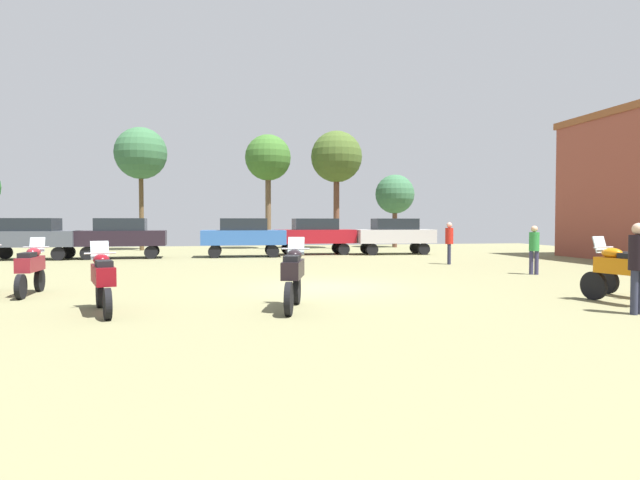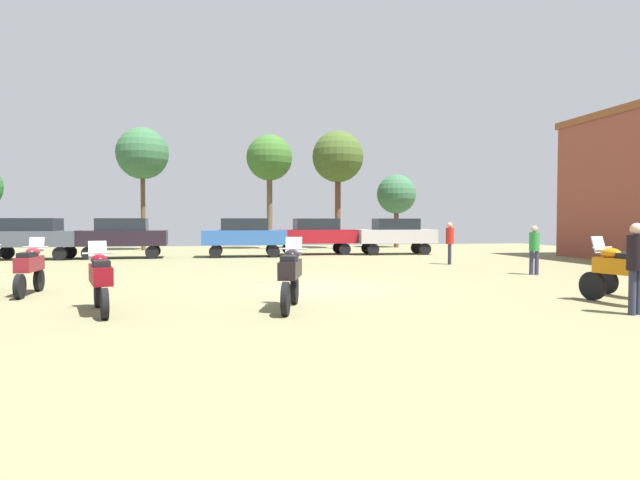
% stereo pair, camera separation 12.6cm
% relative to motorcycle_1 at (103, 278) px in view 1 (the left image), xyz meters
% --- Properties ---
extents(ground_plane, '(44.00, 52.00, 0.02)m').
position_rel_motorcycle_1_xyz_m(ground_plane, '(5.26, 3.25, -0.72)').
color(ground_plane, '#74724D').
extents(motorcycle_1, '(0.82, 2.16, 1.44)m').
position_rel_motorcycle_1_xyz_m(motorcycle_1, '(0.00, 0.00, 0.00)').
color(motorcycle_1, black).
rests_on(motorcycle_1, ground).
extents(motorcycle_3, '(0.62, 2.07, 1.44)m').
position_rel_motorcycle_1_xyz_m(motorcycle_3, '(-2.32, 3.11, -0.00)').
color(motorcycle_3, black).
rests_on(motorcycle_3, ground).
extents(motorcycle_5, '(0.74, 2.12, 1.50)m').
position_rel_motorcycle_1_xyz_m(motorcycle_5, '(11.15, -1.01, 0.03)').
color(motorcycle_5, black).
rests_on(motorcycle_5, ground).
extents(motorcycle_6, '(0.77, 2.14, 1.51)m').
position_rel_motorcycle_1_xyz_m(motorcycle_6, '(3.83, -0.31, 0.03)').
color(motorcycle_6, black).
rests_on(motorcycle_6, ground).
extents(motorcycle_9, '(0.68, 2.08, 1.45)m').
position_rel_motorcycle_1_xyz_m(motorcycle_9, '(12.21, -0.18, 0.00)').
color(motorcycle_9, black).
rests_on(motorcycle_9, ground).
extents(car_1, '(4.36, 1.94, 2.00)m').
position_rel_motorcycle_1_xyz_m(car_1, '(3.65, 16.52, 0.46)').
color(car_1, black).
rests_on(car_1, ground).
extents(car_2, '(4.38, 2.01, 2.00)m').
position_rel_motorcycle_1_xyz_m(car_2, '(-6.48, 16.39, 0.46)').
color(car_2, black).
rests_on(car_2, ground).
extents(car_3, '(4.37, 1.97, 2.00)m').
position_rel_motorcycle_1_xyz_m(car_3, '(-2.39, 16.53, 0.46)').
color(car_3, black).
rests_on(car_3, ground).
extents(car_4, '(4.33, 1.88, 2.00)m').
position_rel_motorcycle_1_xyz_m(car_4, '(7.64, 17.68, 0.46)').
color(car_4, black).
rests_on(car_4, ground).
extents(car_5, '(4.38, 1.99, 2.00)m').
position_rel_motorcycle_1_xyz_m(car_5, '(12.06, 17.07, 0.46)').
color(car_5, black).
rests_on(car_5, ground).
extents(person_1, '(0.47, 0.47, 1.70)m').
position_rel_motorcycle_1_xyz_m(person_1, '(13.08, 5.33, 0.28)').
color(person_1, '#312F4E').
rests_on(person_1, ground).
extents(person_2, '(0.44, 0.44, 1.80)m').
position_rel_motorcycle_1_xyz_m(person_2, '(12.09, 10.02, 0.35)').
color(person_2, '#272940').
rests_on(person_2, ground).
extents(person_3, '(0.41, 0.41, 1.82)m').
position_rel_motorcycle_1_xyz_m(person_3, '(10.45, -2.22, 0.36)').
color(person_3, '#272A3D').
rests_on(person_3, ground).
extents(tree_1, '(3.05, 3.05, 7.61)m').
position_rel_motorcycle_1_xyz_m(tree_1, '(5.68, 24.19, 5.29)').
color(tree_1, brown).
rests_on(tree_1, ground).
extents(tree_2, '(3.26, 3.26, 7.78)m').
position_rel_motorcycle_1_xyz_m(tree_2, '(-2.38, 23.98, 5.40)').
color(tree_2, brown).
rests_on(tree_2, ground).
extents(tree_3, '(2.76, 2.76, 5.15)m').
position_rel_motorcycle_1_xyz_m(tree_3, '(14.69, 24.64, 3.02)').
color(tree_3, brown).
rests_on(tree_3, ground).
extents(tree_4, '(3.46, 3.46, 7.94)m').
position_rel_motorcycle_1_xyz_m(tree_4, '(10.27, 23.87, 5.43)').
color(tree_4, brown).
rests_on(tree_4, ground).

